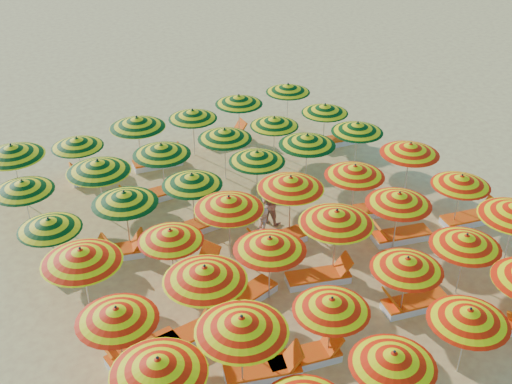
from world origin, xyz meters
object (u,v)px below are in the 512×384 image
umbrella_37 (77,142)px  lounger_10 (400,235)px  umbrella_41 (288,88)px  lounger_22 (225,137)px  lounger_5 (414,303)px  lounger_17 (215,220)px  lounger_14 (369,210)px  lounger_16 (115,252)px  umbrella_7 (242,324)px  umbrella_38 (137,122)px  umbrella_26 (192,179)px  umbrella_18 (81,256)px  umbrella_33 (225,134)px  umbrella_12 (116,314)px  umbrella_22 (355,171)px  umbrella_3 (469,316)px  umbrella_40 (239,100)px  umbrella_23 (410,149)px  lounger_4 (305,357)px  lounger_7 (188,336)px  lounger_18 (148,197)px  umbrella_36 (12,151)px  umbrella_16 (399,199)px  umbrella_31 (98,166)px  beachgoer_a (262,231)px  lounger_12 (195,273)px  umbrella_15 (337,217)px  lounger_3 (265,371)px  umbrella_14 (270,244)px  umbrella_34 (274,122)px  beachgoer_b (271,203)px  umbrella_24 (49,224)px  umbrella_13 (205,273)px  lounger_9 (320,277)px  umbrella_25 (124,198)px  umbrella_35 (325,109)px  umbrella_9 (407,264)px  lounger_11 (470,218)px  umbrella_19 (170,235)px  lounger_19 (336,140)px  umbrella_6 (158,366)px  umbrella_39 (193,114)px  lounger_20 (97,176)px  umbrella_27 (257,156)px  umbrella_17 (461,181)px  lounger_21 (159,162)px  umbrella_20 (229,203)px  umbrella_2 (393,359)px  lounger_13 (276,240)px

umbrella_37 → lounger_10: umbrella_37 is taller
umbrella_41 → lounger_22: (-2.75, 0.19, -1.45)m
lounger_5 → lounger_17: size_ratio=1.05×
lounger_14 → lounger_16: same height
umbrella_7 → umbrella_38: 10.63m
umbrella_26 → lounger_17: umbrella_26 is taller
umbrella_18 → umbrella_33: (6.31, 4.11, -0.14)m
umbrella_12 → umbrella_22: bearing=14.2°
umbrella_3 → lounger_17: bearing=101.5°
umbrella_12 → umbrella_40: (8.28, 8.62, -0.03)m
umbrella_23 → umbrella_26: 6.92m
umbrella_18 → lounger_4: size_ratio=1.14×
lounger_7 → lounger_18: size_ratio=1.00×
lounger_4 → lounger_17: bearing=93.9°
umbrella_36 → umbrella_37: bearing=0.1°
umbrella_16 → umbrella_31: size_ratio=1.12×
umbrella_18 → umbrella_12: bearing=-90.7°
umbrella_7 → beachgoer_a: bearing=51.9°
lounger_12 → umbrella_23: bearing=-22.1°
umbrella_15 → lounger_14: 3.68m
beachgoer_a → lounger_3: bearing=-6.0°
umbrella_14 → umbrella_34: 7.43m
umbrella_18 → lounger_10: 9.10m
umbrella_16 → umbrella_33: bearing=107.6°
beachgoer_b → umbrella_26: bearing=39.0°
umbrella_24 → lounger_12: bearing=-36.4°
umbrella_13 → lounger_3: size_ratio=1.18×
umbrella_16 → lounger_9: bearing=-179.5°
umbrella_25 → umbrella_35: (8.58, 2.08, -0.14)m
umbrella_9 → lounger_9: (-0.84, 2.17, -1.48)m
umbrella_41 → lounger_11: size_ratio=1.20×
umbrella_19 → lounger_22: 8.77m
umbrella_13 → umbrella_14: bearing=8.9°
umbrella_19 → lounger_19: bearing=25.4°
lounger_10 → beachgoer_a: size_ratio=1.23×
umbrella_6 → umbrella_35: 13.35m
umbrella_39 → lounger_7: size_ratio=1.11×
umbrella_23 → lounger_20: umbrella_23 is taller
lounger_18 → lounger_20: 2.38m
umbrella_23 → lounger_3: bearing=-153.6°
umbrella_27 → lounger_20: size_ratio=1.03×
umbrella_12 → umbrella_16: size_ratio=0.88×
umbrella_17 → lounger_16: umbrella_17 is taller
lounger_20 → lounger_7: bearing=95.8°
lounger_21 → beachgoer_a: size_ratio=1.22×
umbrella_20 → umbrella_2: bearing=-91.0°
umbrella_35 → lounger_17: bearing=-158.8°
umbrella_14 → umbrella_31: (-2.16, 5.92, 0.09)m
lounger_13 → umbrella_25: bearing=-26.3°
umbrella_9 → beachgoer_b: umbrella_9 is taller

